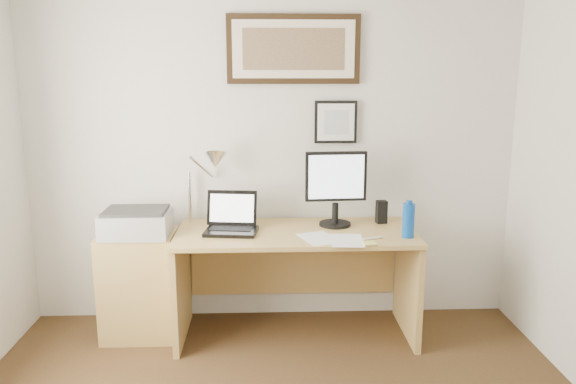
{
  "coord_description": "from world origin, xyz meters",
  "views": [
    {
      "loc": [
        -0.04,
        -1.99,
        1.81
      ],
      "look_at": [
        0.09,
        1.43,
        1.06
      ],
      "focal_mm": 35.0,
      "sensor_mm": 36.0,
      "label": 1
    }
  ],
  "objects_px": {
    "desk": "(295,260)",
    "water_bottle": "(408,220)",
    "book": "(206,231)",
    "printer": "(136,223)",
    "side_cabinet": "(140,285)",
    "laptop": "(231,223)",
    "lcd_monitor": "(336,185)"
  },
  "relations": [
    {
      "from": "water_bottle",
      "to": "printer",
      "type": "bearing_deg",
      "value": 174.33
    },
    {
      "from": "book",
      "to": "lcd_monitor",
      "type": "bearing_deg",
      "value": 8.27
    },
    {
      "from": "desk",
      "to": "lcd_monitor",
      "type": "distance_m",
      "value": 0.6
    },
    {
      "from": "water_bottle",
      "to": "desk",
      "type": "height_order",
      "value": "water_bottle"
    },
    {
      "from": "water_bottle",
      "to": "lcd_monitor",
      "type": "xyz_separation_m",
      "value": [
        -0.44,
        0.29,
        0.18
      ]
    },
    {
      "from": "side_cabinet",
      "to": "desk",
      "type": "bearing_deg",
      "value": 1.89
    },
    {
      "from": "book",
      "to": "desk",
      "type": "bearing_deg",
      "value": 8.52
    },
    {
      "from": "book",
      "to": "desk",
      "type": "relative_size",
      "value": 0.16
    },
    {
      "from": "water_bottle",
      "to": "printer",
      "type": "xyz_separation_m",
      "value": [
        -1.78,
        0.18,
        -0.04
      ]
    },
    {
      "from": "side_cabinet",
      "to": "desk",
      "type": "distance_m",
      "value": 1.08
    },
    {
      "from": "book",
      "to": "laptop",
      "type": "bearing_deg",
      "value": 7.76
    },
    {
      "from": "desk",
      "to": "lcd_monitor",
      "type": "xyz_separation_m",
      "value": [
        0.28,
        0.04,
        0.53
      ]
    },
    {
      "from": "lcd_monitor",
      "to": "printer",
      "type": "relative_size",
      "value": 1.18
    },
    {
      "from": "water_bottle",
      "to": "laptop",
      "type": "bearing_deg",
      "value": 170.98
    },
    {
      "from": "water_bottle",
      "to": "book",
      "type": "xyz_separation_m",
      "value": [
        -1.32,
        0.16,
        -0.1
      ]
    },
    {
      "from": "laptop",
      "to": "lcd_monitor",
      "type": "bearing_deg",
      "value": 8.39
    },
    {
      "from": "book",
      "to": "printer",
      "type": "distance_m",
      "value": 0.46
    },
    {
      "from": "desk",
      "to": "water_bottle",
      "type": "bearing_deg",
      "value": -19.12
    },
    {
      "from": "side_cabinet",
      "to": "desk",
      "type": "height_order",
      "value": "desk"
    },
    {
      "from": "desk",
      "to": "book",
      "type": "bearing_deg",
      "value": -171.48
    },
    {
      "from": "desk",
      "to": "laptop",
      "type": "bearing_deg",
      "value": -171.19
    },
    {
      "from": "laptop",
      "to": "lcd_monitor",
      "type": "distance_m",
      "value": 0.76
    },
    {
      "from": "water_bottle",
      "to": "desk",
      "type": "distance_m",
      "value": 0.84
    },
    {
      "from": "laptop",
      "to": "water_bottle",
      "type": "bearing_deg",
      "value": -9.02
    },
    {
      "from": "lcd_monitor",
      "to": "side_cabinet",
      "type": "bearing_deg",
      "value": -176.89
    },
    {
      "from": "water_bottle",
      "to": "lcd_monitor",
      "type": "height_order",
      "value": "lcd_monitor"
    },
    {
      "from": "desk",
      "to": "lcd_monitor",
      "type": "bearing_deg",
      "value": 7.74
    },
    {
      "from": "printer",
      "to": "laptop",
      "type": "bearing_deg",
      "value": 0.53
    },
    {
      "from": "side_cabinet",
      "to": "water_bottle",
      "type": "bearing_deg",
      "value": -6.82
    },
    {
      "from": "book",
      "to": "lcd_monitor",
      "type": "height_order",
      "value": "lcd_monitor"
    },
    {
      "from": "water_bottle",
      "to": "book",
      "type": "height_order",
      "value": "water_bottle"
    },
    {
      "from": "water_bottle",
      "to": "lcd_monitor",
      "type": "distance_m",
      "value": 0.55
    }
  ]
}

